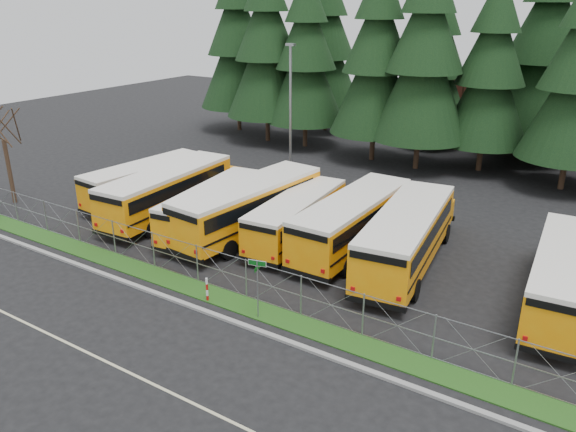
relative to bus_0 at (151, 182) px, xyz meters
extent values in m
plane|color=black|center=(14.60, -6.28, -1.40)|extent=(120.00, 120.00, 0.00)
cube|color=gray|center=(14.60, -9.38, -1.34)|extent=(50.00, 0.25, 0.12)
cube|color=#194212|center=(14.60, -7.98, -1.37)|extent=(50.00, 1.40, 0.06)
cube|color=beige|center=(14.60, -14.28, -1.39)|extent=(50.00, 0.12, 0.01)
cube|color=brown|center=(20.60, 33.72, 1.60)|extent=(22.00, 10.00, 6.00)
cylinder|color=gray|center=(15.11, -8.46, 0.00)|extent=(0.06, 0.06, 2.80)
cube|color=#0B5315|center=(15.11, -8.46, 1.28)|extent=(0.78, 0.21, 0.22)
cube|color=white|center=(15.11, -8.46, 1.28)|extent=(0.82, 0.21, 0.26)
cube|color=#0B5315|center=(15.11, -8.46, 1.04)|extent=(0.15, 0.54, 0.18)
cylinder|color=#B20C0C|center=(12.26, -8.54, -0.80)|extent=(0.11, 0.11, 1.20)
cylinder|color=gray|center=(4.83, 10.33, 3.60)|extent=(0.20, 0.20, 10.00)
cube|color=gray|center=(4.83, 10.33, 8.65)|extent=(0.70, 0.35, 0.18)
camera|label=1|loc=(27.83, -25.84, 11.75)|focal=35.00mm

